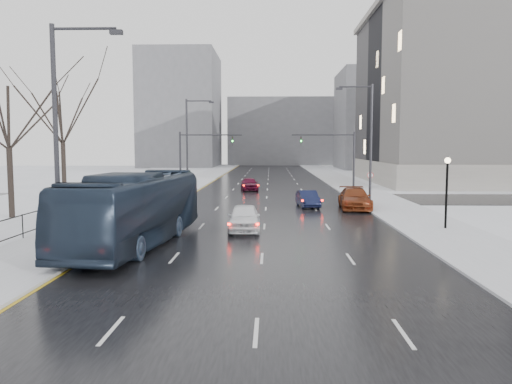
# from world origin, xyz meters

# --- Properties ---
(road) EXTENTS (16.00, 150.00, 0.04)m
(road) POSITION_xyz_m (0.00, 60.00, 0.02)
(road) COLOR black
(road) RESTS_ON ground
(cross_road) EXTENTS (130.00, 10.00, 0.04)m
(cross_road) POSITION_xyz_m (0.00, 48.00, 0.02)
(cross_road) COLOR black
(cross_road) RESTS_ON ground
(sidewalk_left) EXTENTS (5.00, 150.00, 0.16)m
(sidewalk_left) POSITION_xyz_m (-10.50, 60.00, 0.08)
(sidewalk_left) COLOR silver
(sidewalk_left) RESTS_ON ground
(sidewalk_right) EXTENTS (5.00, 150.00, 0.16)m
(sidewalk_right) POSITION_xyz_m (10.50, 60.00, 0.08)
(sidewalk_right) COLOR silver
(sidewalk_right) RESTS_ON ground
(park_strip) EXTENTS (14.00, 150.00, 0.12)m
(park_strip) POSITION_xyz_m (-20.00, 60.00, 0.06)
(park_strip) COLOR white
(park_strip) RESTS_ON ground
(tree_park_d) EXTENTS (8.75, 8.75, 12.50)m
(tree_park_d) POSITION_xyz_m (-17.80, 34.00, 0.00)
(tree_park_d) COLOR black
(tree_park_d) RESTS_ON ground
(tree_park_e) EXTENTS (9.45, 9.45, 13.50)m
(tree_park_e) POSITION_xyz_m (-18.20, 44.00, 0.00)
(tree_park_e) COLOR black
(tree_park_e) RESTS_ON ground
(iron_fence) EXTENTS (0.06, 70.00, 1.30)m
(iron_fence) POSITION_xyz_m (-13.00, 30.00, 0.91)
(iron_fence) COLOR black
(iron_fence) RESTS_ON sidewalk_left
(streetlight_r_mid) EXTENTS (2.95, 0.25, 10.00)m
(streetlight_r_mid) POSITION_xyz_m (8.17, 40.00, 5.62)
(streetlight_r_mid) COLOR #2D2D33
(streetlight_r_mid) RESTS_ON ground
(streetlight_l_near) EXTENTS (2.95, 0.25, 10.00)m
(streetlight_l_near) POSITION_xyz_m (-8.17, 20.00, 5.62)
(streetlight_l_near) COLOR #2D2D33
(streetlight_l_near) RESTS_ON ground
(streetlight_l_far) EXTENTS (2.95, 0.25, 10.00)m
(streetlight_l_far) POSITION_xyz_m (-8.17, 52.00, 5.62)
(streetlight_l_far) COLOR #2D2D33
(streetlight_l_far) RESTS_ON ground
(lamppost_r_mid) EXTENTS (0.36, 0.36, 4.28)m
(lamppost_r_mid) POSITION_xyz_m (11.00, 30.00, 2.94)
(lamppost_r_mid) COLOR black
(lamppost_r_mid) RESTS_ON sidewalk_right
(mast_signal_right) EXTENTS (6.10, 0.33, 6.50)m
(mast_signal_right) POSITION_xyz_m (7.33, 48.00, 4.11)
(mast_signal_right) COLOR #2D2D33
(mast_signal_right) RESTS_ON ground
(mast_signal_left) EXTENTS (6.10, 0.33, 6.50)m
(mast_signal_left) POSITION_xyz_m (-7.33, 48.00, 4.11)
(mast_signal_left) COLOR #2D2D33
(mast_signal_left) RESTS_ON ground
(no_uturn_sign) EXTENTS (0.60, 0.06, 2.70)m
(no_uturn_sign) POSITION_xyz_m (9.20, 44.00, 2.30)
(no_uturn_sign) COLOR #2D2D33
(no_uturn_sign) RESTS_ON sidewalk_right
(bldg_far_right) EXTENTS (24.00, 20.00, 22.00)m
(bldg_far_right) POSITION_xyz_m (28.00, 115.00, 11.00)
(bldg_far_right) COLOR slate
(bldg_far_right) RESTS_ON ground
(bldg_far_left) EXTENTS (18.00, 22.00, 28.00)m
(bldg_far_left) POSITION_xyz_m (-22.00, 125.00, 14.00)
(bldg_far_left) COLOR slate
(bldg_far_left) RESTS_ON ground
(bldg_far_center) EXTENTS (30.00, 18.00, 18.00)m
(bldg_far_center) POSITION_xyz_m (4.00, 140.00, 9.00)
(bldg_far_center) COLOR slate
(bldg_far_center) RESTS_ON ground
(bus) EXTENTS (4.39, 13.65, 3.74)m
(bus) POSITION_xyz_m (-6.50, 24.91, 1.91)
(bus) COLOR #202D40
(bus) RESTS_ON road
(sedan_center_near) EXTENTS (2.01, 4.72, 1.59)m
(sedan_center_near) POSITION_xyz_m (-1.19, 29.40, 0.84)
(sedan_center_near) COLOR white
(sedan_center_near) RESTS_ON road
(sedan_right_near) EXTENTS (1.93, 4.31, 1.38)m
(sedan_right_near) POSITION_xyz_m (3.50, 41.26, 0.73)
(sedan_right_near) COLOR #121837
(sedan_right_near) RESTS_ON road
(sedan_right_far) EXTENTS (2.70, 5.97, 1.70)m
(sedan_right_far) POSITION_xyz_m (7.20, 40.11, 0.89)
(sedan_right_far) COLOR maroon
(sedan_right_far) RESTS_ON road
(sedan_center_far) EXTENTS (2.38, 4.72, 1.54)m
(sedan_center_far) POSITION_xyz_m (-2.06, 56.78, 0.81)
(sedan_center_far) COLOR #530E28
(sedan_center_far) RESTS_ON road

